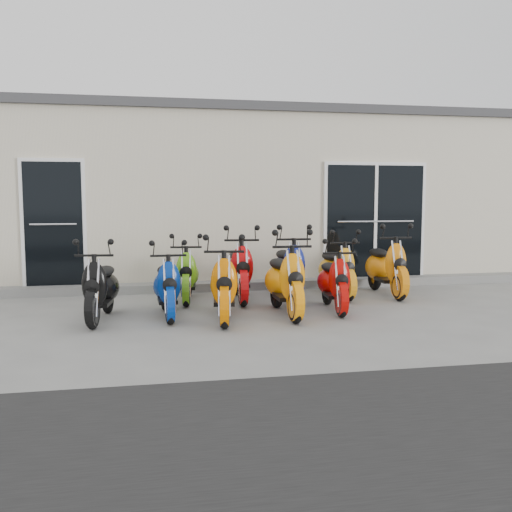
% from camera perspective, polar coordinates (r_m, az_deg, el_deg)
% --- Properties ---
extents(ground, '(80.00, 80.00, 0.00)m').
position_cam_1_polar(ground, '(8.34, 0.79, -5.55)').
color(ground, gray).
rests_on(ground, ground).
extents(building, '(14.00, 6.00, 3.20)m').
position_cam_1_polar(building, '(13.30, -3.82, 5.66)').
color(building, beige).
rests_on(building, ground).
extents(roof_cap, '(14.20, 6.20, 0.16)m').
position_cam_1_polar(roof_cap, '(13.40, -3.87, 12.86)').
color(roof_cap, '#3F3F42').
rests_on(roof_cap, building).
extents(front_step, '(14.00, 0.40, 0.15)m').
position_cam_1_polar(front_step, '(10.28, -1.52, -2.94)').
color(front_step, gray).
rests_on(front_step, ground).
extents(door_left, '(1.07, 0.08, 2.22)m').
position_cam_1_polar(door_left, '(10.29, -19.58, 3.36)').
color(door_left, black).
rests_on(door_left, front_step).
extents(door_right, '(2.02, 0.08, 2.22)m').
position_cam_1_polar(door_right, '(11.04, 11.79, 3.73)').
color(door_right, black).
rests_on(door_right, front_step).
extents(scooter_front_black, '(0.75, 1.60, 1.14)m').
position_cam_1_polar(scooter_front_black, '(7.92, -15.30, -2.21)').
color(scooter_front_black, black).
rests_on(scooter_front_black, ground).
extents(scooter_front_blue, '(0.59, 1.51, 1.10)m').
position_cam_1_polar(scooter_front_blue, '(7.97, -8.90, -2.14)').
color(scooter_front_blue, navy).
rests_on(scooter_front_blue, ground).
extents(scooter_front_orange_a, '(0.79, 1.68, 1.19)m').
position_cam_1_polar(scooter_front_orange_a, '(7.69, -3.23, -2.02)').
color(scooter_front_orange_a, '#E06B00').
rests_on(scooter_front_orange_a, ground).
extents(scooter_front_orange_b, '(0.61, 1.68, 1.24)m').
position_cam_1_polar(scooter_front_orange_b, '(8.00, 2.92, -1.55)').
color(scooter_front_orange_b, orange).
rests_on(scooter_front_orange_b, ground).
extents(scooter_front_red, '(0.70, 1.53, 1.09)m').
position_cam_1_polar(scooter_front_red, '(8.38, 7.79, -1.77)').
color(scooter_front_red, '#B10703').
rests_on(scooter_front_red, ground).
extents(scooter_back_green, '(0.71, 1.55, 1.11)m').
position_cam_1_polar(scooter_back_green, '(9.14, -6.90, -1.06)').
color(scooter_back_green, '#63B117').
rests_on(scooter_back_green, ground).
extents(scooter_back_red, '(0.72, 1.71, 1.24)m').
position_cam_1_polar(scooter_back_red, '(9.14, -1.68, -0.61)').
color(scooter_back_red, '#BF070A').
rests_on(scooter_back_red, ground).
extents(scooter_back_blue, '(0.67, 1.70, 1.24)m').
position_cam_1_polar(scooter_back_blue, '(9.30, 3.29, -0.49)').
color(scooter_back_blue, navy).
rests_on(scooter_back_blue, ground).
extents(scooter_back_yellow, '(0.60, 1.56, 1.15)m').
position_cam_1_polar(scooter_back_yellow, '(9.61, 8.11, -0.62)').
color(scooter_back_yellow, orange).
rests_on(scooter_back_yellow, ground).
extents(scooter_back_extra, '(0.67, 1.70, 1.24)m').
position_cam_1_polar(scooter_back_extra, '(9.86, 12.90, -0.27)').
color(scooter_back_extra, orange).
rests_on(scooter_back_extra, ground).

